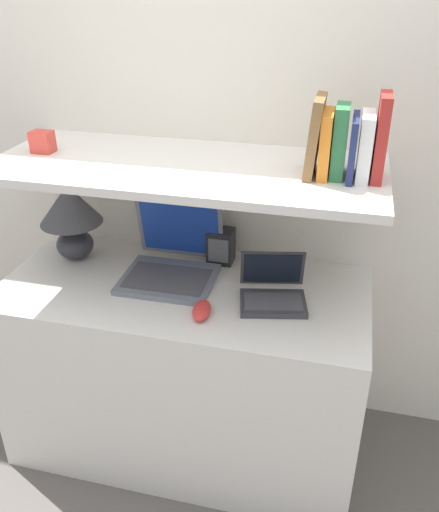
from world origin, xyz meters
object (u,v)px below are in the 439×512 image
at_px(laptop_small, 273,292).
at_px(book_green, 340,142).
at_px(book_white, 365,147).
at_px(book_red, 381,138).
at_px(laptop_large, 172,263).
at_px(router_box, 221,246).
at_px(table_lamp, 71,213).
at_px(book_orange, 326,144).
at_px(computer_mouse, 202,310).
at_px(shelf_gadget, 42,142).
at_px(book_brown, 315,136).
at_px(book_navy, 353,147).

xyz_separation_m(laptop_small, book_green, (0.17, 0.09, 0.50)).
bearing_deg(laptop_small, book_white, 19.45).
bearing_deg(book_red, book_white, 180.00).
xyz_separation_m(laptop_large, book_green, (0.55, 0.00, 0.49)).
height_order(router_box, book_green, book_green).
height_order(table_lamp, book_orange, book_orange).
xyz_separation_m(router_box, book_green, (0.40, -0.14, 0.47)).
bearing_deg(table_lamp, book_white, -2.35).
distance_m(table_lamp, book_orange, 0.98).
relative_size(computer_mouse, shelf_gadget, 1.69).
distance_m(book_orange, book_brown, 0.04).
bearing_deg(shelf_gadget, laptop_large, -0.04).
relative_size(book_green, book_brown, 0.90).
bearing_deg(book_navy, book_green, -180.00).
xyz_separation_m(laptop_large, book_brown, (0.47, 0.00, 0.50)).
relative_size(table_lamp, book_brown, 1.25).
xyz_separation_m(laptop_large, router_box, (0.15, 0.14, 0.02)).
bearing_deg(book_orange, router_box, 158.37).
bearing_deg(laptop_large, book_white, 0.03).
relative_size(book_white, book_navy, 1.06).
relative_size(laptop_large, book_white, 1.69).
xyz_separation_m(book_red, book_orange, (-0.16, 0.00, -0.03)).
height_order(table_lamp, laptop_small, table_lamp).
xyz_separation_m(table_lamp, book_brown, (0.88, -0.04, 0.36)).
xyz_separation_m(table_lamp, book_green, (0.96, -0.04, 0.35)).
bearing_deg(book_red, shelf_gadget, 180.00).
distance_m(book_navy, book_green, 0.04).
distance_m(computer_mouse, book_orange, 0.65).
bearing_deg(shelf_gadget, laptop_small, -5.83).
relative_size(router_box, book_brown, 0.56).
height_order(book_orange, book_brown, book_brown).
height_order(book_navy, book_orange, book_orange).
bearing_deg(table_lamp, book_green, -2.53).
height_order(computer_mouse, book_white, book_white).
height_order(book_red, book_orange, book_red).
height_order(laptop_small, book_white, book_white).
bearing_deg(laptop_large, router_box, 44.22).
bearing_deg(router_box, book_red, -15.46).
relative_size(router_box, book_white, 0.68).
distance_m(book_white, shelf_gadget, 1.08).
xyz_separation_m(book_orange, book_brown, (-0.04, 0.00, 0.02)).
distance_m(laptop_small, book_white, 0.55).
bearing_deg(router_box, book_brown, -23.74).
bearing_deg(laptop_small, book_brown, 43.31).
bearing_deg(book_orange, book_red, 0.00).
height_order(book_navy, book_green, book_green).
relative_size(laptop_small, shelf_gadget, 3.46).
xyz_separation_m(laptop_small, book_orange, (0.13, 0.09, 0.49)).
distance_m(table_lamp, book_red, 1.13).
relative_size(table_lamp, book_navy, 1.61).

